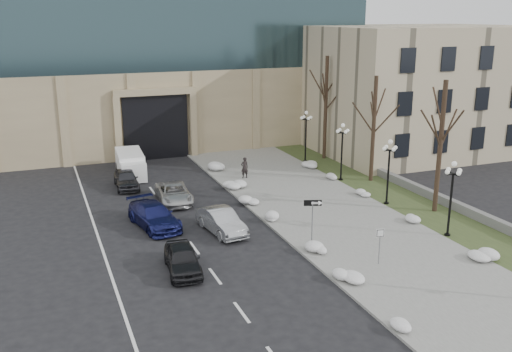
{
  "coord_description": "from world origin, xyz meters",
  "views": [
    {
      "loc": [
        -14.4,
        -19.84,
        13.04
      ],
      "look_at": [
        -2.08,
        11.45,
        3.5
      ],
      "focal_mm": 40.0,
      "sensor_mm": 36.0,
      "label": 1
    }
  ],
  "objects_px": {
    "box_truck": "(131,164)",
    "car_c": "(154,216)",
    "pedestrian": "(245,168)",
    "lamppost_c": "(342,144)",
    "car_b": "(221,221)",
    "car_d": "(174,193)",
    "lamppost_b": "(389,163)",
    "lamppost_d": "(306,129)",
    "keep_sign": "(380,239)",
    "lamppost_a": "(452,189)",
    "one_way_sign": "(316,208)",
    "car_e": "(126,179)",
    "car_a": "(183,259)"
  },
  "relations": [
    {
      "from": "car_a",
      "to": "pedestrian",
      "type": "xyz_separation_m",
      "value": [
        9.11,
        15.16,
        0.28
      ]
    },
    {
      "from": "car_d",
      "to": "car_e",
      "type": "height_order",
      "value": "car_e"
    },
    {
      "from": "car_d",
      "to": "car_e",
      "type": "relative_size",
      "value": 1.13
    },
    {
      "from": "box_truck",
      "to": "pedestrian",
      "type": "bearing_deg",
      "value": -25.59
    },
    {
      "from": "car_c",
      "to": "keep_sign",
      "type": "distance_m",
      "value": 14.35
    },
    {
      "from": "car_c",
      "to": "pedestrian",
      "type": "distance_m",
      "value": 12.23
    },
    {
      "from": "box_truck",
      "to": "lamppost_b",
      "type": "height_order",
      "value": "lamppost_b"
    },
    {
      "from": "box_truck",
      "to": "car_c",
      "type": "bearing_deg",
      "value": -89.43
    },
    {
      "from": "lamppost_c",
      "to": "pedestrian",
      "type": "bearing_deg",
      "value": 154.72
    },
    {
      "from": "car_b",
      "to": "lamppost_c",
      "type": "xyz_separation_m",
      "value": [
        12.56,
        7.26,
        2.33
      ]
    },
    {
      "from": "one_way_sign",
      "to": "keep_sign",
      "type": "xyz_separation_m",
      "value": [
        2.03,
        -3.54,
        -0.83
      ]
    },
    {
      "from": "car_d",
      "to": "lamppost_d",
      "type": "height_order",
      "value": "lamppost_d"
    },
    {
      "from": "pedestrian",
      "to": "car_e",
      "type": "bearing_deg",
      "value": -10.45
    },
    {
      "from": "one_way_sign",
      "to": "lamppost_d",
      "type": "xyz_separation_m",
      "value": [
        8.25,
        17.96,
        0.69
      ]
    },
    {
      "from": "car_d",
      "to": "lamppost_d",
      "type": "xyz_separation_m",
      "value": [
        13.88,
        6.81,
        2.4
      ]
    },
    {
      "from": "car_a",
      "to": "box_truck",
      "type": "height_order",
      "value": "box_truck"
    },
    {
      "from": "car_b",
      "to": "lamppost_b",
      "type": "height_order",
      "value": "lamppost_b"
    },
    {
      "from": "box_truck",
      "to": "lamppost_b",
      "type": "bearing_deg",
      "value": -39.5
    },
    {
      "from": "car_b",
      "to": "car_e",
      "type": "distance_m",
      "value": 12.41
    },
    {
      "from": "car_a",
      "to": "car_e",
      "type": "distance_m",
      "value": 16.32
    },
    {
      "from": "car_d",
      "to": "car_a",
      "type": "bearing_deg",
      "value": -98.26
    },
    {
      "from": "lamppost_b",
      "to": "lamppost_d",
      "type": "xyz_separation_m",
      "value": [
        0.0,
        13.0,
        0.0
      ]
    },
    {
      "from": "car_e",
      "to": "lamppost_a",
      "type": "height_order",
      "value": "lamppost_a"
    },
    {
      "from": "car_c",
      "to": "lamppost_c",
      "type": "height_order",
      "value": "lamppost_c"
    },
    {
      "from": "keep_sign",
      "to": "lamppost_a",
      "type": "distance_m",
      "value": 6.7
    },
    {
      "from": "car_b",
      "to": "lamppost_a",
      "type": "distance_m",
      "value": 14.01
    },
    {
      "from": "lamppost_d",
      "to": "car_b",
      "type": "bearing_deg",
      "value": -132.39
    },
    {
      "from": "car_d",
      "to": "pedestrian",
      "type": "xyz_separation_m",
      "value": [
        6.79,
        3.66,
        0.32
      ]
    },
    {
      "from": "car_b",
      "to": "car_a",
      "type": "bearing_deg",
      "value": -136.64
    },
    {
      "from": "car_e",
      "to": "pedestrian",
      "type": "relative_size",
      "value": 2.44
    },
    {
      "from": "car_d",
      "to": "lamppost_a",
      "type": "xyz_separation_m",
      "value": [
        13.88,
        -12.69,
        2.4
      ]
    },
    {
      "from": "car_d",
      "to": "lamppost_a",
      "type": "distance_m",
      "value": 18.96
    },
    {
      "from": "car_b",
      "to": "car_d",
      "type": "xyz_separation_m",
      "value": [
        -1.32,
        6.96,
        -0.07
      ]
    },
    {
      "from": "car_b",
      "to": "car_c",
      "type": "bearing_deg",
      "value": 137.76
    },
    {
      "from": "car_e",
      "to": "one_way_sign",
      "type": "xyz_separation_m",
      "value": [
        8.25,
        -15.96,
        1.66
      ]
    },
    {
      "from": "one_way_sign",
      "to": "lamppost_d",
      "type": "relative_size",
      "value": 0.61
    },
    {
      "from": "car_d",
      "to": "lamppost_c",
      "type": "bearing_deg",
      "value": 4.4
    },
    {
      "from": "car_e",
      "to": "lamppost_d",
      "type": "xyz_separation_m",
      "value": [
        16.5,
        2.0,
        2.35
      ]
    },
    {
      "from": "lamppost_a",
      "to": "lamppost_b",
      "type": "bearing_deg",
      "value": 90.0
    },
    {
      "from": "car_e",
      "to": "lamppost_b",
      "type": "xyz_separation_m",
      "value": [
        16.5,
        -11.0,
        2.35
      ]
    },
    {
      "from": "pedestrian",
      "to": "lamppost_c",
      "type": "height_order",
      "value": "lamppost_c"
    },
    {
      "from": "pedestrian",
      "to": "box_truck",
      "type": "relative_size",
      "value": 0.29
    },
    {
      "from": "car_d",
      "to": "box_truck",
      "type": "distance_m",
      "value": 8.56
    },
    {
      "from": "car_a",
      "to": "pedestrian",
      "type": "relative_size",
      "value": 2.39
    },
    {
      "from": "car_c",
      "to": "pedestrian",
      "type": "bearing_deg",
      "value": 30.69
    },
    {
      "from": "car_a",
      "to": "car_e",
      "type": "relative_size",
      "value": 0.98
    },
    {
      "from": "lamppost_b",
      "to": "lamppost_d",
      "type": "distance_m",
      "value": 13.0
    },
    {
      "from": "lamppost_c",
      "to": "lamppost_d",
      "type": "height_order",
      "value": "same"
    },
    {
      "from": "keep_sign",
      "to": "lamppost_c",
      "type": "height_order",
      "value": "lamppost_c"
    },
    {
      "from": "car_b",
      "to": "lamppost_d",
      "type": "bearing_deg",
      "value": 39.6
    }
  ]
}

